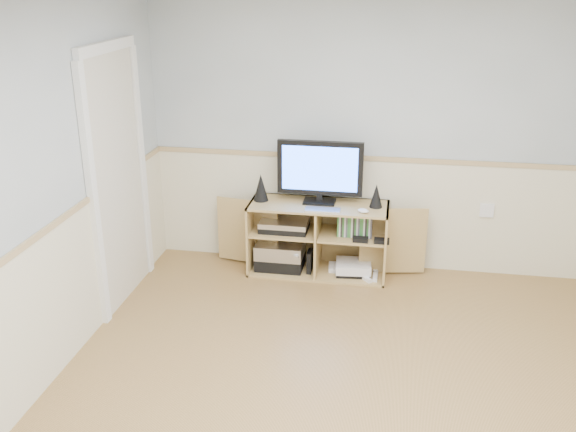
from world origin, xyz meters
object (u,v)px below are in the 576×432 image
object	(u,v)px
monitor	(320,170)
game_consoles	(352,268)
media_cabinet	(319,236)
keyboard	(323,210)

from	to	relation	value
monitor	game_consoles	bearing A→B (deg)	-10.93
media_cabinet	monitor	bearing A→B (deg)	-90.00
keyboard	game_consoles	distance (m)	0.65
media_cabinet	monitor	world-z (taller)	monitor
monitor	game_consoles	xyz separation A→B (m)	(0.31, -0.06, -0.88)
game_consoles	keyboard	bearing A→B (deg)	-154.07
monitor	game_consoles	world-z (taller)	monitor
monitor	media_cabinet	bearing A→B (deg)	90.00
monitor	game_consoles	distance (m)	0.94
media_cabinet	keyboard	bearing A→B (deg)	-74.91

